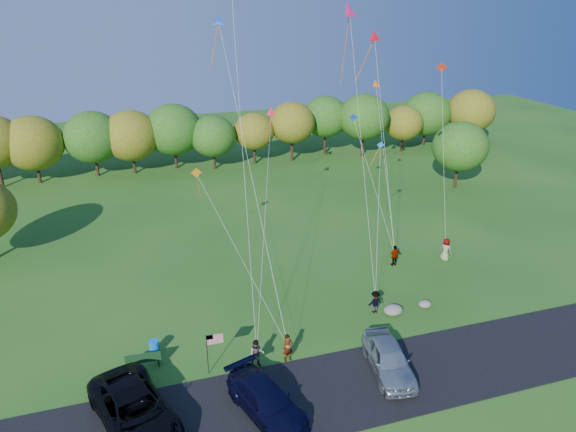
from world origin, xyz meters
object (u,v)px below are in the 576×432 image
Objects in this scene: flyer_e at (446,250)px; trash_barrel at (154,347)px; minivan_navy at (266,400)px; minivan_dark at (135,410)px; park_bench at (143,360)px; flyer_d at (395,256)px; flyer_b at (257,354)px; flyer_a at (288,348)px; minivan_silver at (389,359)px; flyer_c at (375,302)px.

flyer_e reaches higher than trash_barrel.
minivan_dark is at bearing 151.78° from minivan_navy.
flyer_d is at bearing 22.32° from park_bench.
flyer_e is (24.47, 10.67, -0.01)m from minivan_dark.
minivan_dark reaches higher than flyer_d.
flyer_b is at bearing 29.07° from flyer_d.
flyer_b is (0.43, 3.68, 0.04)m from minivan_navy.
flyer_a reaches higher than park_bench.
flyer_b reaches higher than minivan_navy.
park_bench is at bearing 179.53° from flyer_b.
minivan_silver is 13.77m from trash_barrel.
minivan_dark is 5.65m from trash_barrel.
flyer_d is (11.50, 8.60, -0.02)m from flyer_a.
minivan_navy is 3.06× the size of flyer_b.
minivan_silver is (13.83, -0.09, -0.06)m from minivan_dark.
minivan_navy is 4.34m from flyer_a.
park_bench is (-15.21, -1.31, -0.21)m from flyer_c.
trash_barrel is at bearing -2.09° from flyer_c.
flyer_e is 24.74m from park_bench.
flyer_c is 7.09m from flyer_d.
park_bench is (-6.25, 1.74, -0.30)m from flyer_b.
minivan_navy is at bearing -163.84° from minivan_silver.
minivan_navy is 21.59m from flyer_e.
minivan_dark is 1.22× the size of minivan_navy.
minivan_navy is 2.72× the size of park_bench.
flyer_e is 2.14× the size of trash_barrel.
flyer_b is at bearing 167.53° from minivan_silver.
minivan_navy is at bearing -28.28° from minivan_dark.
trash_barrel is at bearing 63.32° from park_bench.
flyer_c is 15.26m from park_bench.
flyer_c is (15.77, 5.61, -0.18)m from minivan_dark.
flyer_b is 15.90m from flyer_d.
flyer_c reaches higher than park_bench.
flyer_b reaches higher than trash_barrel.
flyer_a is at bearing 160.97° from minivan_silver.
trash_barrel is (-12.58, 5.58, -0.47)m from minivan_silver.
minivan_silver is 7.50m from flyer_b.
minivan_dark is 4.36m from park_bench.
flyer_d reaches higher than trash_barrel.
flyer_e is at bearing 5.22° from minivan_dark.
minivan_silver is at bearing -15.29° from park_bench.
flyer_e is at bearing 39.75° from flyer_b.
flyer_b is (6.82, 2.57, -0.09)m from minivan_dark.
minivan_dark is at bearing 86.70° from flyer_e.
trash_barrel is (0.68, 1.19, -0.13)m from park_bench.
flyer_d is at bearing 16.67° from trash_barrel.
flyer_b is (-7.01, 2.66, -0.03)m from minivan_silver.
minivan_dark is 1.31× the size of minivan_silver.
minivan_navy is at bearing 33.09° from flyer_c.
minivan_navy is 5.99× the size of trash_barrel.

